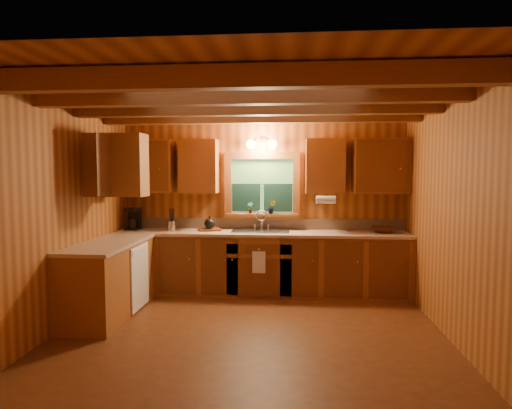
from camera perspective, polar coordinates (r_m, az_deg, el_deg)
The scene contains 20 objects.
room at distance 4.67m, azimuth -0.83°, elevation -1.33°, with size 4.20×4.20×4.20m.
ceiling_beams at distance 4.71m, azimuth -0.84°, elevation 13.23°, with size 4.20×2.54×0.18m.
base_cabinets at distance 6.13m, azimuth -4.26°, elevation -8.24°, with size 4.20×2.22×0.86m.
countertop at distance 6.06m, azimuth -4.15°, elevation -4.07°, with size 4.20×2.24×0.04m.
backsplash at distance 6.58m, azimuth 0.80°, elevation -2.52°, with size 4.20×0.02×0.16m, color tan.
dishwasher_panel at distance 5.80m, azimuth -14.92°, elevation -9.10°, with size 0.02×0.60×0.80m, color white.
upper_cabinets at distance 6.14m, azimuth -4.79°, elevation 5.03°, with size 4.19×1.77×0.78m.
window at distance 6.52m, azimuth 0.79°, elevation 2.26°, with size 1.12×0.08×1.00m.
window_sill at distance 6.50m, azimuth 0.76°, elevation -1.36°, with size 1.06×0.14×0.04m, color brown.
wall_sconce at distance 6.40m, azimuth 0.72°, elevation 7.91°, with size 0.45×0.21×0.17m.
paper_towel_roll at distance 6.19m, azimuth 9.10°, elevation 0.63°, with size 0.11×0.11×0.27m, color white.
dish_towel at distance 6.04m, azimuth 0.37°, elevation -7.55°, with size 0.18×0.01×0.30m, color white.
sink at distance 6.31m, azimuth 0.61°, elevation -3.94°, with size 0.82×0.48×0.43m.
coffee_maker at distance 6.77m, azimuth -15.66°, elevation -1.82°, with size 0.18×0.23×0.32m.
utensil_crock at distance 6.48m, azimuth -10.97°, elevation -2.69°, with size 0.12×0.12×0.33m.
cutting_board at distance 6.43m, azimuth -6.07°, elevation -3.29°, with size 0.31×0.22×0.03m, color #613214.
teakettle at distance 6.42m, azimuth -6.08°, elevation -2.48°, with size 0.15×0.15×0.20m.
wicker_basket at distance 6.45m, azimuth 16.26°, elevation -3.18°, with size 0.33×0.33×0.08m, color #48230C.
potted_plant_left at distance 6.49m, azimuth -0.76°, elevation -0.43°, with size 0.09×0.06×0.17m, color #613214.
potted_plant_right at distance 6.46m, azimuth 2.05°, elevation -0.32°, with size 0.11×0.09×0.20m, color #613214.
Camera 1 is at (0.46, -4.63, 1.75)m, focal length 30.66 mm.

